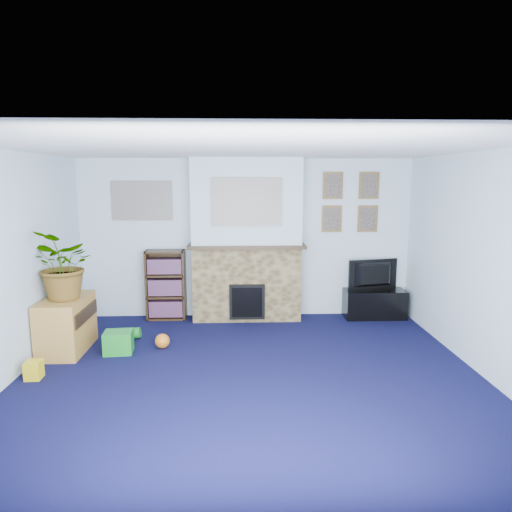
{
  "coord_description": "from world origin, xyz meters",
  "views": [
    {
      "loc": [
        -0.11,
        -4.64,
        2.1
      ],
      "look_at": [
        0.1,
        0.91,
        1.16
      ],
      "focal_mm": 32.0,
      "sensor_mm": 36.0,
      "label": 1
    }
  ],
  "objects_px": {
    "tv_stand": "(374,303)",
    "sideboard": "(66,323)",
    "bookshelf": "(166,286)",
    "television": "(375,275)"
  },
  "relations": [
    {
      "from": "tv_stand",
      "to": "sideboard",
      "type": "bearing_deg",
      "value": -163.98
    },
    {
      "from": "bookshelf",
      "to": "tv_stand",
      "type": "bearing_deg",
      "value": -1.38
    },
    {
      "from": "tv_stand",
      "to": "television",
      "type": "height_order",
      "value": "television"
    },
    {
      "from": "tv_stand",
      "to": "bookshelf",
      "type": "height_order",
      "value": "bookshelf"
    },
    {
      "from": "tv_stand",
      "to": "bookshelf",
      "type": "xyz_separation_m",
      "value": [
        -3.17,
        0.08,
        0.28
      ]
    },
    {
      "from": "bookshelf",
      "to": "sideboard",
      "type": "distance_m",
      "value": 1.65
    },
    {
      "from": "sideboard",
      "to": "television",
      "type": "bearing_deg",
      "value": 16.27
    },
    {
      "from": "tv_stand",
      "to": "bookshelf",
      "type": "distance_m",
      "value": 3.18
    },
    {
      "from": "tv_stand",
      "to": "sideboard",
      "type": "height_order",
      "value": "sideboard"
    },
    {
      "from": "bookshelf",
      "to": "television",
      "type": "bearing_deg",
      "value": -1.02
    }
  ]
}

